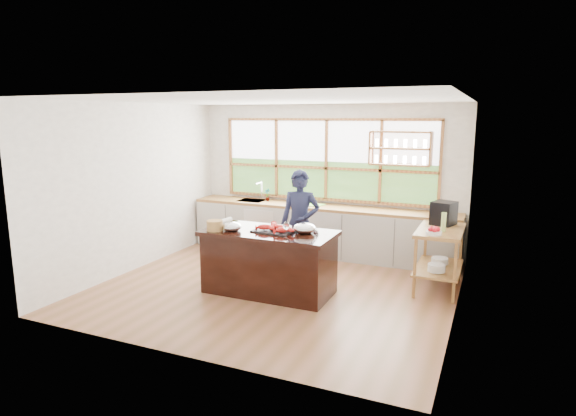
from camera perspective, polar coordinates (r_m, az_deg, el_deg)
The scene contains 18 objects.
ground_plane at distance 7.17m, azimuth -1.52°, elevation -9.42°, with size 5.00×5.00×0.00m, color #935C41.
room_shell at distance 7.22m, azimuth 0.31°, elevation 5.03°, with size 5.02×4.52×2.71m.
back_counter at distance 8.77m, azimuth 3.73°, elevation -2.57°, with size 4.90×0.63×0.90m.
right_shelf_unit at distance 7.26m, azimuth 17.50°, elevation -4.66°, with size 0.62×1.10×0.90m.
island at distance 6.85m, azimuth -2.25°, elevation -6.38°, with size 1.85×0.90×0.90m.
cook at distance 7.45m, azimuth 1.43°, elevation -1.90°, with size 0.61×0.40×1.68m, color #181C36.
potted_plant at distance 9.12m, azimuth -2.46°, elevation 1.58°, with size 0.13×0.09×0.24m, color slate.
cutting_board at distance 8.72m, azimuth 2.85°, elevation 0.41°, with size 0.40×0.30×0.01m, color #73D045.
espresso_machine at distance 7.46m, azimuth 17.97°, elevation -0.58°, with size 0.30×0.32×0.35m, color black.
wine_bottle at distance 7.01m, azimuth 17.97°, elevation -1.61°, with size 0.07×0.07×0.27m, color #A2C35F.
fruit_bowl at distance 6.81m, azimuth 16.89°, elevation -2.66°, with size 0.22×0.22×0.11m.
slate_board at distance 6.71m, azimuth -1.67°, elevation -2.72°, with size 0.55×0.40×0.02m, color black.
lobster_pile at distance 6.69m, azimuth -1.51°, elevation -2.33°, with size 0.52×0.44×0.08m.
mixing_bowl_left at distance 6.78m, azimuth -6.67°, elevation -2.21°, with size 0.28×0.28×0.13m, color silver.
mixing_bowl_right at distance 6.61m, azimuth 1.99°, elevation -2.41°, with size 0.31×0.31×0.15m, color silver.
wine_glass at distance 6.27m, azimuth -0.20°, elevation -2.23°, with size 0.08×0.08×0.22m.
wicker_basket at distance 6.82m, azimuth -8.67°, elevation -2.07°, with size 0.23×0.23×0.15m, color #B08843.
parchment_roll at distance 7.23m, azimuth -7.55°, elevation -1.57°, with size 0.08×0.08×0.30m, color silver.
Camera 1 is at (2.86, -6.09, 2.47)m, focal length 30.00 mm.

